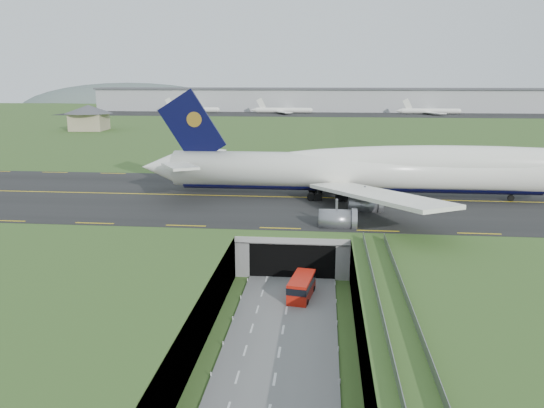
# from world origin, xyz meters

# --- Properties ---
(ground) EXTENTS (900.00, 900.00, 0.00)m
(ground) POSITION_xyz_m (0.00, 0.00, 0.00)
(ground) COLOR #375723
(ground) RESTS_ON ground
(airfield_deck) EXTENTS (800.00, 800.00, 6.00)m
(airfield_deck) POSITION_xyz_m (0.00, 0.00, 3.00)
(airfield_deck) COLOR gray
(airfield_deck) RESTS_ON ground
(trench_road) EXTENTS (12.00, 75.00, 0.20)m
(trench_road) POSITION_xyz_m (0.00, -7.50, 0.10)
(trench_road) COLOR slate
(trench_road) RESTS_ON ground
(taxiway) EXTENTS (800.00, 44.00, 0.18)m
(taxiway) POSITION_xyz_m (0.00, 33.00, 6.09)
(taxiway) COLOR black
(taxiway) RESTS_ON airfield_deck
(tunnel_portal) EXTENTS (17.00, 22.30, 6.00)m
(tunnel_portal) POSITION_xyz_m (0.00, 16.71, 3.33)
(tunnel_portal) COLOR gray
(tunnel_portal) RESTS_ON ground
(guideway) EXTENTS (3.00, 53.00, 7.05)m
(guideway) POSITION_xyz_m (11.00, -19.11, 5.32)
(guideway) COLOR #A8A8A3
(guideway) RESTS_ON ground
(jumbo_jet) EXTENTS (94.97, 61.11, 20.21)m
(jumbo_jet) POSITION_xyz_m (16.98, 33.74, 11.44)
(jumbo_jet) COLOR white
(jumbo_jet) RESTS_ON ground
(shuttle_tram) EXTENTS (3.55, 7.00, 2.75)m
(shuttle_tram) POSITION_xyz_m (1.62, 1.42, 1.52)
(shuttle_tram) COLOR red
(shuttle_tram) RESTS_ON ground
(service_building) EXTENTS (21.12, 21.12, 10.71)m
(service_building) POSITION_xyz_m (-95.10, 155.51, 12.35)
(service_building) COLOR tan
(service_building) RESTS_ON ground
(cargo_terminal) EXTENTS (320.00, 67.00, 15.60)m
(cargo_terminal) POSITION_xyz_m (-0.11, 299.41, 13.96)
(cargo_terminal) COLOR #B2B2B2
(cargo_terminal) RESTS_ON ground
(distant_hills) EXTENTS (700.00, 91.00, 60.00)m
(distant_hills) POSITION_xyz_m (64.38, 430.00, -4.00)
(distant_hills) COLOR #4E5E5B
(distant_hills) RESTS_ON ground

